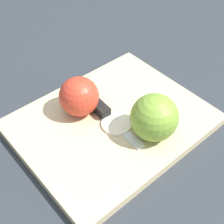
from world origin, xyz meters
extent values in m
plane|color=#282D33|center=(0.00, 0.00, 0.00)|extent=(4.00, 4.00, 0.00)
cube|color=#D1B789|center=(0.00, 0.00, 0.01)|extent=(0.40, 0.34, 0.02)
sphere|color=red|center=(-0.02, 0.06, 0.06)|extent=(0.08, 0.08, 0.08)
cylinder|color=#EFE5C6|center=(-0.02, 0.06, 0.06)|extent=(0.02, 0.07, 0.07)
sphere|color=olive|center=(0.02, -0.08, 0.06)|extent=(0.09, 0.09, 0.09)
cylinder|color=#EFE5C6|center=(0.01, -0.08, 0.06)|extent=(0.02, 0.08, 0.08)
cube|color=silver|center=(-0.01, -0.04, 0.02)|extent=(0.04, 0.10, 0.00)
cube|color=black|center=(0.00, 0.04, 0.03)|extent=(0.03, 0.06, 0.02)
cylinder|color=#EFE5C6|center=(-0.01, -0.02, 0.02)|extent=(0.06, 0.06, 0.01)
camera|label=1|loc=(-0.32, -0.27, 0.47)|focal=50.00mm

